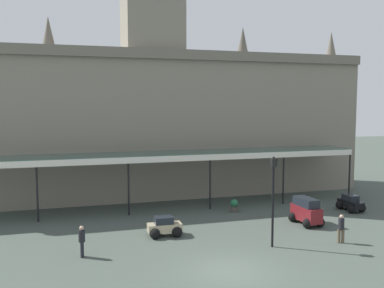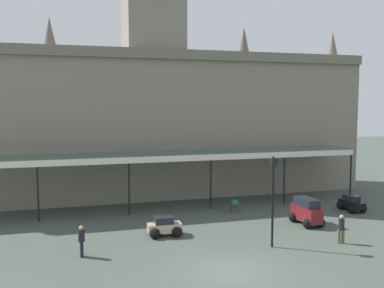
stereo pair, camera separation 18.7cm
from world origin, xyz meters
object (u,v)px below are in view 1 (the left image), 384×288
car_beige_sedan (164,228)px  planter_near_kerb (234,205)px  car_black_sedan (351,204)px  pedestrian_near_entrance (82,240)px  car_maroon_van (306,212)px  victorian_lamppost (273,191)px  pedestrian_beside_cars (341,228)px

car_beige_sedan → planter_near_kerb: 7.55m
car_black_sedan → car_beige_sedan: (-14.81, -2.08, 0.00)m
car_beige_sedan → pedestrian_near_entrance: (-4.95, -2.31, 0.41)m
car_maroon_van → pedestrian_near_entrance: size_ratio=1.46×
pedestrian_near_entrance → victorian_lamppost: (10.29, -1.39, 2.26)m
car_black_sedan → planter_near_kerb: (-8.54, 2.11, -0.01)m
pedestrian_near_entrance → pedestrian_beside_cars: size_ratio=1.00×
pedestrian_beside_cars → car_maroon_van: bearing=87.7°
car_black_sedan → car_beige_sedan: size_ratio=1.00×
pedestrian_beside_cars → victorian_lamppost: (-4.11, 0.51, 2.26)m
planter_near_kerb → pedestrian_near_entrance: bearing=-149.9°
car_black_sedan → car_maroon_van: car_maroon_van is taller
car_maroon_van → pedestrian_near_entrance: car_maroon_van is taller
car_beige_sedan → victorian_lamppost: bearing=-34.7°
pedestrian_near_entrance → pedestrian_beside_cars: (14.40, -1.90, 0.00)m
pedestrian_beside_cars → planter_near_kerb: pedestrian_beside_cars is taller
car_beige_sedan → pedestrian_beside_cars: 10.36m
planter_near_kerb → car_black_sedan: bearing=-13.9°
car_black_sedan → car_beige_sedan: bearing=-172.0°
victorian_lamppost → car_black_sedan: bearing=31.4°
pedestrian_near_entrance → planter_near_kerb: 12.97m
pedestrian_beside_cars → car_black_sedan: bearing=49.6°
pedestrian_beside_cars → planter_near_kerb: (-3.18, 8.41, -0.42)m
car_black_sedan → planter_near_kerb: car_black_sedan is taller
car_maroon_van → victorian_lamppost: bearing=-140.8°
car_maroon_van → car_black_sedan: bearing=23.8°
victorian_lamppost → pedestrian_beside_cars: bearing=-7.1°
pedestrian_beside_cars → car_beige_sedan: bearing=156.0°
car_maroon_van → victorian_lamppost: 6.00m
car_beige_sedan → pedestrian_near_entrance: 5.47m
car_black_sedan → car_maroon_van: (-5.19, -2.29, 0.30)m
pedestrian_near_entrance → car_beige_sedan: bearing=25.0°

